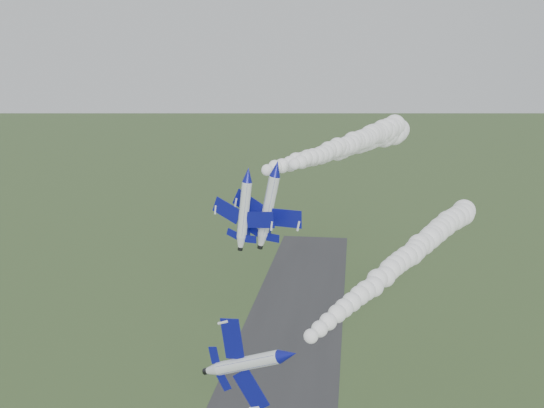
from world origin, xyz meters
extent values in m
cylinder|color=white|center=(6.88, -0.01, 29.24)|extent=(5.29, 9.15, 2.11)
cone|color=navy|center=(4.78, -5.29, 29.24)|extent=(2.83, 2.97, 2.11)
cone|color=white|center=(8.90, 5.07, 29.24)|extent=(2.68, 2.57, 2.11)
cylinder|color=black|center=(9.30, 6.06, 29.24)|extent=(1.23, 0.99, 1.07)
ellipsoid|color=black|center=(6.54, -2.37, 29.48)|extent=(2.45, 3.39, 1.41)
cube|color=navy|center=(5.88, 1.31, 32.13)|extent=(2.89, 3.16, 4.59)
cube|color=navy|center=(8.24, 0.37, 26.22)|extent=(2.89, 3.16, 4.59)
cube|color=navy|center=(7.91, 4.42, 30.82)|extent=(1.31, 1.44, 2.01)
cube|color=navy|center=(9.17, 3.92, 27.67)|extent=(1.31, 1.44, 2.01)
cube|color=navy|center=(9.64, 3.46, 29.79)|extent=(2.69, 2.41, 1.05)
cylinder|color=white|center=(-1.49, 22.56, 45.82)|extent=(4.75, 8.32, 1.66)
cone|color=navy|center=(-3.52, 17.72, 45.82)|extent=(2.38, 2.65, 1.66)
cone|color=white|center=(0.47, 27.22, 45.82)|extent=(2.22, 2.29, 1.66)
cylinder|color=black|center=(0.85, 28.13, 45.82)|extent=(1.01, 0.87, 0.84)
ellipsoid|color=black|center=(-2.25, 20.56, 46.38)|extent=(2.13, 3.06, 1.11)
cube|color=navy|center=(-3.92, 24.44, 46.06)|extent=(5.10, 3.95, 0.72)
cube|color=navy|center=(1.52, 22.16, 45.30)|extent=(5.10, 3.95, 0.72)
cube|color=navy|center=(-1.33, 27.00, 46.03)|extent=(2.25, 1.77, 0.35)
cube|color=navy|center=(1.57, 25.79, 45.62)|extent=(2.25, 1.77, 0.35)
cube|color=navy|center=(0.18, 26.11, 47.10)|extent=(0.98, 1.62, 2.18)
cylinder|color=white|center=(2.53, 23.46, 46.69)|extent=(5.02, 9.19, 1.94)
cone|color=navy|center=(0.51, 18.09, 46.69)|extent=(2.65, 2.91, 1.94)
cone|color=white|center=(4.47, 28.62, 46.69)|extent=(2.50, 2.51, 1.94)
cylinder|color=black|center=(4.86, 29.64, 46.69)|extent=(1.15, 0.95, 0.98)
ellipsoid|color=black|center=(1.83, 21.22, 47.28)|extent=(2.31, 3.37, 1.29)
cube|color=navy|center=(-0.16, 25.40, 47.25)|extent=(5.49, 4.15, 1.24)
cube|color=navy|center=(5.77, 23.17, 45.82)|extent=(5.49, 4.15, 1.24)
cube|color=navy|center=(2.55, 28.31, 47.07)|extent=(2.42, 1.87, 0.58)
cube|color=navy|center=(5.71, 27.12, 46.31)|extent=(2.42, 1.87, 0.58)
cube|color=navy|center=(4.33, 27.36, 48.06)|extent=(1.22, 1.85, 2.35)
camera|label=1|loc=(13.58, -62.35, 59.74)|focal=40.00mm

